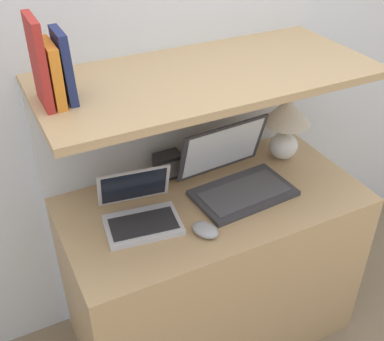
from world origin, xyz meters
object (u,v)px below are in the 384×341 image
object	(u,v)px
computer_mouse	(205,230)
book_red	(38,63)
laptop_large	(236,177)
laptop_small	(140,212)
book_navy	(64,66)
router_box	(168,165)
book_orange	(52,73)
table_lamp	(287,121)

from	to	relation	value
computer_mouse	book_red	distance (m)	0.78
laptop_large	book_red	distance (m)	0.87
laptop_small	laptop_large	bearing A→B (deg)	2.12
laptop_large	laptop_small	distance (m)	0.41
book_red	book_navy	bearing A→B (deg)	0.00
computer_mouse	router_box	world-z (taller)	router_box
router_box	laptop_large	bearing A→B (deg)	-44.60
computer_mouse	book_orange	xyz separation A→B (m)	(-0.39, 0.23, 0.57)
laptop_large	computer_mouse	size ratio (longest dim) A/B	3.27
book_red	book_navy	world-z (taller)	book_red
book_red	book_navy	xyz separation A→B (m)	(0.07, 0.00, -0.02)
router_box	computer_mouse	bearing A→B (deg)	-94.70
laptop_large	book_orange	world-z (taller)	book_orange
table_lamp	book_navy	world-z (taller)	book_navy
table_lamp	laptop_small	distance (m)	0.74
laptop_small	router_box	size ratio (longest dim) A/B	2.76
computer_mouse	book_navy	size ratio (longest dim) A/B	0.58
laptop_small	router_box	xyz separation A→B (m)	(0.21, 0.22, 0.01)
laptop_large	book_orange	size ratio (longest dim) A/B	2.20
laptop_small	book_navy	xyz separation A→B (m)	(-0.18, 0.06, 0.56)
computer_mouse	book_orange	distance (m)	0.73
computer_mouse	book_navy	bearing A→B (deg)	146.81
laptop_small	book_navy	size ratio (longest dim) A/B	1.39
laptop_small	book_red	distance (m)	0.64
laptop_small	book_navy	world-z (taller)	book_navy
laptop_small	book_navy	distance (m)	0.59
laptop_large	book_red	size ratio (longest dim) A/B	1.56
book_red	book_orange	bearing A→B (deg)	0.00
table_lamp	book_navy	bearing A→B (deg)	-175.97
computer_mouse	laptop_small	bearing A→B (deg)	135.86
book_orange	laptop_small	bearing A→B (deg)	-15.70
book_orange	table_lamp	bearing A→B (deg)	3.88
book_orange	book_navy	xyz separation A→B (m)	(0.04, 0.00, 0.01)
computer_mouse	laptop_large	bearing A→B (deg)	38.38
book_orange	book_navy	bearing A→B (deg)	0.00
book_orange	book_red	bearing A→B (deg)	180.00
laptop_large	book_navy	bearing A→B (deg)	175.67
computer_mouse	book_orange	size ratio (longest dim) A/B	0.67
table_lamp	book_red	distance (m)	1.06
computer_mouse	book_navy	distance (m)	0.72
table_lamp	laptop_large	xyz separation A→B (m)	(-0.30, -0.11, -0.13)
router_box	book_red	world-z (taller)	book_red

